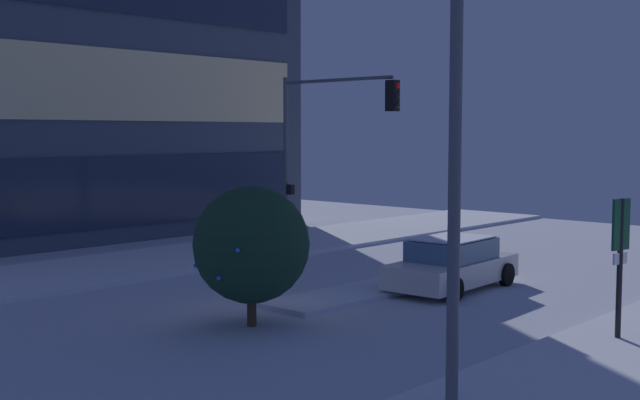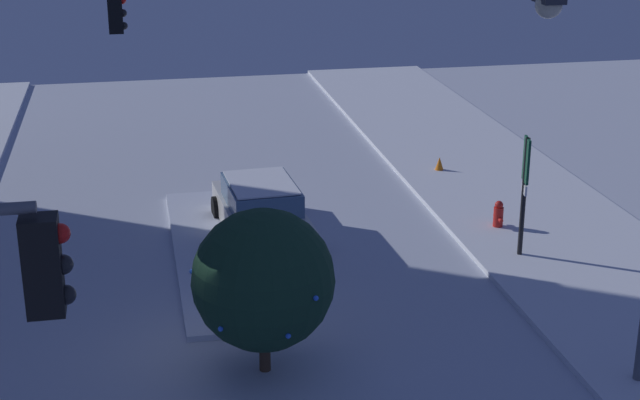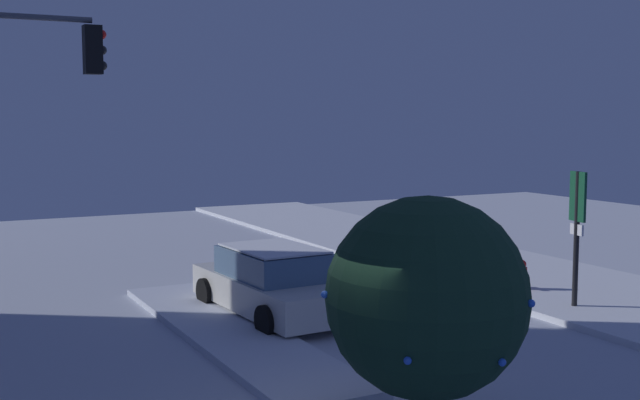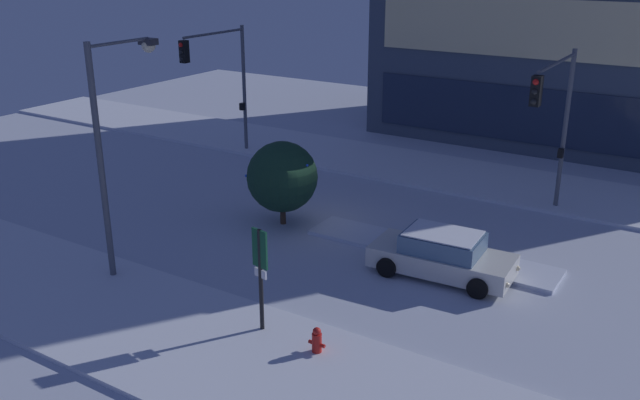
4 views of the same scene
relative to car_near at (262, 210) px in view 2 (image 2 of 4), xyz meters
name	(u,v)px [view 2 (image 2 of 4)]	position (x,y,z in m)	size (l,w,h in m)	color
ground	(243,360)	(-6.46, 1.29, -0.71)	(52.00, 52.00, 0.00)	silver
median_strip	(211,253)	(-1.05, 1.42, -0.64)	(9.00, 1.80, 0.14)	silver
car_near	(262,210)	(0.00, 0.00, 0.00)	(4.74, 2.33, 1.49)	silver
traffic_light_corner_far_right	(0,65)	(1.55, 6.27, 3.74)	(0.32, 5.24, 6.45)	#565960
street_lamp_arched	(630,135)	(-8.86, -5.12, 4.19)	(0.56, 2.70, 7.51)	#565960
fire_hydrant	(498,217)	(-0.87, -6.16, -0.30)	(0.48, 0.26, 0.85)	red
parking_info_sign	(525,183)	(-2.76, -6.00, 1.28)	(0.55, 0.17, 3.10)	black
decorated_tree_median	(263,280)	(-6.93, 0.91, 1.19)	(2.70, 2.70, 3.25)	#473323
construction_cone	(439,166)	(4.12, -6.16, -0.44)	(0.36, 0.36, 0.55)	orange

